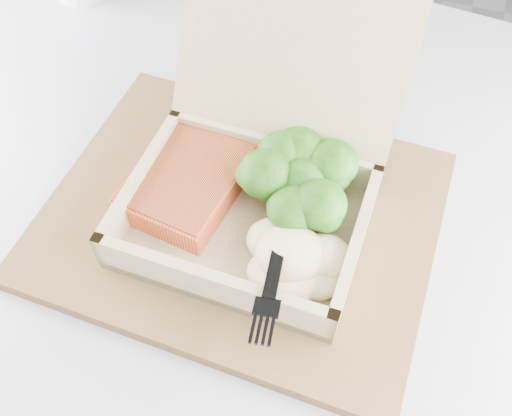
% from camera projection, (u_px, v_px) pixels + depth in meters
% --- Properties ---
extents(floor, '(4.00, 4.00, 0.00)m').
position_uv_depth(floor, '(354.00, 368.00, 1.27)').
color(floor, '#96969B').
rests_on(floor, ground).
extents(cafe_table, '(0.99, 0.99, 0.76)m').
position_uv_depth(cafe_table, '(207.00, 298.00, 0.74)').
color(cafe_table, black).
rests_on(cafe_table, floor).
extents(serving_tray, '(0.38, 0.31, 0.02)m').
position_uv_depth(serving_tray, '(241.00, 217.00, 0.56)').
color(serving_tray, brown).
rests_on(serving_tray, cafe_table).
extents(takeout_container, '(0.23, 0.27, 0.19)m').
position_uv_depth(takeout_container, '(261.00, 164.00, 0.53)').
color(takeout_container, tan).
rests_on(takeout_container, serving_tray).
extents(salmon_fillet, '(0.11, 0.14, 0.03)m').
position_uv_depth(salmon_fillet, '(187.00, 182.00, 0.55)').
color(salmon_fillet, orange).
rests_on(salmon_fillet, takeout_container).
extents(broccoli_pile, '(0.12, 0.12, 0.04)m').
position_uv_depth(broccoli_pile, '(301.00, 186.00, 0.54)').
color(broccoli_pile, '#347D1B').
rests_on(broccoli_pile, takeout_container).
extents(mashed_potatoes, '(0.10, 0.09, 0.03)m').
position_uv_depth(mashed_potatoes, '(290.00, 254.00, 0.50)').
color(mashed_potatoes, beige).
rests_on(mashed_potatoes, takeout_container).
extents(plastic_fork, '(0.04, 0.15, 0.02)m').
position_uv_depth(plastic_fork, '(282.00, 233.00, 0.49)').
color(plastic_fork, black).
rests_on(plastic_fork, mashed_potatoes).
extents(receipt, '(0.08, 0.15, 0.00)m').
position_uv_depth(receipt, '(355.00, 100.00, 0.67)').
color(receipt, white).
rests_on(receipt, cafe_table).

